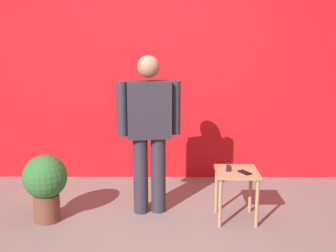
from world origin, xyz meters
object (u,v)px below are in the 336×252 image
(cell_phone, at_px, (245,172))
(tv_remote, at_px, (228,168))
(side_table, at_px, (237,180))
(potted_plant, at_px, (45,182))
(standing_person, at_px, (149,127))

(cell_phone, height_order, tv_remote, tv_remote)
(side_table, relative_size, cell_phone, 3.63)
(cell_phone, bearing_deg, side_table, 101.72)
(side_table, height_order, potted_plant, potted_plant)
(cell_phone, xyz_separation_m, tv_remote, (-0.15, 0.12, 0.01))
(potted_plant, bearing_deg, tv_remote, 2.66)
(side_table, distance_m, potted_plant, 1.91)
(cell_phone, distance_m, tv_remote, 0.19)
(standing_person, relative_size, side_table, 3.16)
(standing_person, xyz_separation_m, tv_remote, (0.80, -0.15, -0.39))
(standing_person, distance_m, cell_phone, 1.06)
(standing_person, xyz_separation_m, side_table, (0.88, -0.19, -0.50))
(tv_remote, bearing_deg, standing_person, 177.59)
(side_table, xyz_separation_m, tv_remote, (-0.08, 0.04, 0.11))
(cell_phone, bearing_deg, potted_plant, 148.93)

